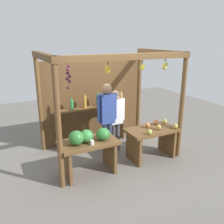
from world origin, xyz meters
name	(u,v)px	position (x,y,z in m)	size (l,w,h in m)	color
ground_plane	(109,152)	(0.00, 0.00, 0.00)	(12.00, 12.00, 0.00)	slate
market_stall	(101,93)	(0.00, 0.40, 1.39)	(2.88, 1.85, 2.39)	brown
fruit_counter_left	(88,145)	(-0.77, -0.67, 0.64)	(1.16, 0.64, 0.99)	brown
fruit_counter_right	(152,136)	(0.77, -0.66, 0.52)	(1.16, 0.65, 0.84)	brown
bottle_shelf_unit	(92,114)	(-0.15, 0.65, 0.80)	(1.84, 0.22, 1.36)	brown
vendor_man	(107,113)	(-0.08, -0.08, 1.03)	(0.48, 0.23, 1.70)	#2A3449
vendor_woman	(115,116)	(0.20, 0.04, 0.89)	(0.48, 0.20, 1.50)	#403F42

